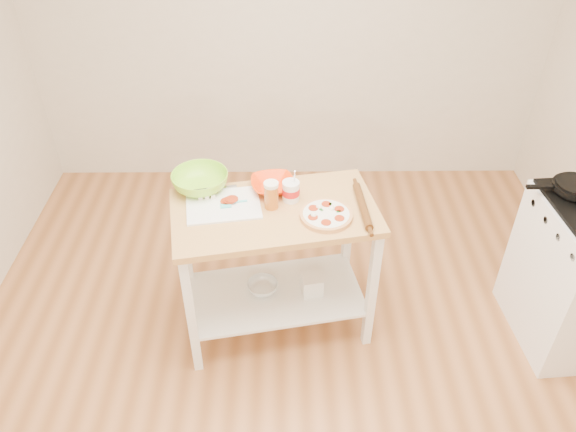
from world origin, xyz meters
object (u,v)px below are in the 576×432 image
Objects in this scene: prep_island at (275,245)px; orange_bowl at (273,185)px; shelf_glass_bowl at (263,287)px; green_bowl at (200,181)px; yogurt_tub at (291,191)px; spatula at (232,204)px; rolling_pin at (363,206)px; skillet at (575,187)px; shelf_bin at (312,284)px; beer_pint at (271,195)px; pizza at (326,215)px; knife at (206,190)px; cutting_board at (223,204)px.

orange_bowl is (-0.01, 0.19, 0.28)m from prep_island.
orange_bowl is 1.28× the size of shelf_glass_bowl.
yogurt_tub is (0.51, -0.11, 0.01)m from green_bowl.
spatula is at bearing 171.06° from prep_island.
shelf_glass_bowl is (-0.08, 0.02, -0.36)m from prep_island.
rolling_pin is (0.90, -0.21, -0.03)m from green_bowl.
skillet is 3.28× the size of shelf_bin.
skillet is 1.25× the size of green_bowl.
spatula is at bearing -177.72° from skillet.
spatula is at bearing 176.85° from beer_pint.
prep_island is 5.80× the size of yogurt_tub.
rolling_pin is at bearing -13.76° from yogurt_tub.
spatula reaches higher than shelf_glass_bowl.
pizza reaches higher than prep_island.
shelf_glass_bowl is (-0.07, -0.17, -0.64)m from orange_bowl.
skillet is at bearing -3.01° from green_bowl.
yogurt_tub is (-1.56, -0.00, -0.02)m from skillet.
skillet is 1.89m from spatula.
prep_island is 4.94× the size of orange_bowl.
knife is at bearing 159.17° from beer_pint.
cutting_board is at bearing -171.96° from yogurt_tub.
knife is at bearing 178.52° from skillet.
green_bowl reaches higher than orange_bowl.
shelf_glass_bowl is 0.30m from shelf_bin.
prep_island is at bearing -16.73° from cutting_board.
green_bowl reaches higher than shelf_glass_bowl.
cutting_board is at bearing -177.88° from skillet.
yogurt_tub is (-0.18, 0.16, 0.04)m from pizza.
orange_bowl is 1.52× the size of beer_pint.
rolling_pin is at bearing 18.19° from pizza.
rolling_pin reaches higher than cutting_board.
skillet is at bearing 2.36° from shelf_glass_bowl.
shelf_bin is (0.45, -0.03, -0.59)m from spatula.
cutting_board reaches higher than spatula.
beer_pint is 0.84× the size of shelf_glass_bowl.
orange_bowl is 0.15m from yogurt_tub.
prep_island is 3.77× the size of green_bowl.
shelf_bin is at bearing -38.38° from orange_bowl.
knife is 0.06m from green_bowl.
pizza is 1.36× the size of yogurt_tub.
spatula reaches higher than prep_island.
shelf_bin is at bearing -12.09° from cutting_board.
yogurt_tub is at bearing -20.13° from knife.
green_bowl is 1.54× the size of yogurt_tub.
rolling_pin is 0.84m from shelf_glass_bowl.
cutting_board is 1.66× the size of knife.
beer_pint is (-0.29, 0.09, 0.07)m from pizza.
green_bowl is 0.52m from yogurt_tub.
beer_pint is (-0.00, -0.17, 0.05)m from orange_bowl.
prep_island reaches higher than shelf_glass_bowl.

